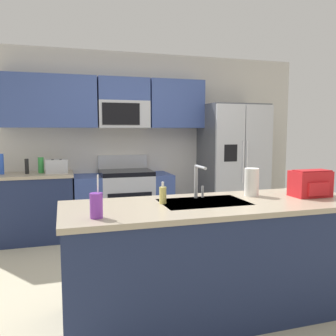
% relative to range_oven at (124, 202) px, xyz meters
% --- Properties ---
extents(ground_plane, '(9.00, 9.00, 0.00)m').
position_rel_range_oven_xyz_m(ground_plane, '(0.28, -1.80, -0.44)').
color(ground_plane, beige).
rests_on(ground_plane, ground).
extents(kitchen_wall_unit, '(5.20, 0.43, 2.60)m').
position_rel_range_oven_xyz_m(kitchen_wall_unit, '(0.14, 0.28, 1.03)').
color(kitchen_wall_unit, beige).
rests_on(kitchen_wall_unit, ground).
extents(back_counter, '(1.10, 0.63, 0.90)m').
position_rel_range_oven_xyz_m(back_counter, '(-1.24, -0.00, 0.01)').
color(back_counter, '#1E2A4D').
rests_on(back_counter, ground).
extents(range_oven, '(1.36, 0.61, 1.10)m').
position_rel_range_oven_xyz_m(range_oven, '(0.00, 0.00, 0.00)').
color(range_oven, '#B7BABF').
rests_on(range_oven, ground).
extents(refrigerator, '(0.90, 0.76, 1.85)m').
position_rel_range_oven_xyz_m(refrigerator, '(1.67, -0.07, 0.48)').
color(refrigerator, '#4C4F54').
rests_on(refrigerator, ground).
extents(island_counter, '(2.42, 0.85, 0.90)m').
position_rel_range_oven_xyz_m(island_counter, '(0.35, -2.40, 0.01)').
color(island_counter, '#1E2A4D').
rests_on(island_counter, ground).
extents(toaster, '(0.28, 0.16, 0.18)m').
position_rel_range_oven_xyz_m(toaster, '(-0.89, -0.05, 0.55)').
color(toaster, '#B7BABF').
rests_on(toaster, back_counter).
extents(pepper_mill, '(0.05, 0.05, 0.20)m').
position_rel_range_oven_xyz_m(pepper_mill, '(-1.27, -0.00, 0.55)').
color(pepper_mill, black).
rests_on(pepper_mill, back_counter).
extents(bottle_green, '(0.07, 0.07, 0.21)m').
position_rel_range_oven_xyz_m(bottle_green, '(-1.09, 0.03, 0.56)').
color(bottle_green, green).
rests_on(bottle_green, back_counter).
extents(bottle_blue, '(0.06, 0.06, 0.26)m').
position_rel_range_oven_xyz_m(bottle_blue, '(-1.57, 0.03, 0.59)').
color(bottle_blue, blue).
rests_on(bottle_blue, back_counter).
extents(sink_faucet, '(0.08, 0.21, 0.28)m').
position_rel_range_oven_xyz_m(sink_faucet, '(0.25, -2.21, 0.62)').
color(sink_faucet, '#B7BABF').
rests_on(sink_faucet, island_counter).
extents(drink_cup_purple, '(0.08, 0.08, 0.28)m').
position_rel_range_oven_xyz_m(drink_cup_purple, '(-0.61, -2.63, 0.54)').
color(drink_cup_purple, purple).
rests_on(drink_cup_purple, island_counter).
extents(soap_dispenser, '(0.06, 0.06, 0.17)m').
position_rel_range_oven_xyz_m(soap_dispenser, '(-0.08, -2.32, 0.53)').
color(soap_dispenser, '#D8CC66').
rests_on(soap_dispenser, island_counter).
extents(paper_towel_roll, '(0.12, 0.12, 0.24)m').
position_rel_range_oven_xyz_m(paper_towel_roll, '(0.75, -2.23, 0.58)').
color(paper_towel_roll, white).
rests_on(paper_towel_roll, island_counter).
extents(backpack, '(0.32, 0.22, 0.23)m').
position_rel_range_oven_xyz_m(backpack, '(1.21, -2.40, 0.57)').
color(backpack, red).
rests_on(backpack, island_counter).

